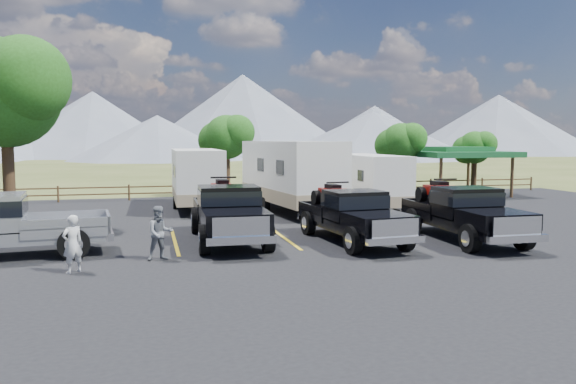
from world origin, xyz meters
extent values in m
plane|color=#414E21|center=(0.00, 0.00, 0.00)|extent=(320.00, 320.00, 0.00)
cube|color=black|center=(0.00, 3.00, 0.02)|extent=(44.00, 34.00, 0.04)
cube|color=gold|center=(-6.00, 4.00, 0.04)|extent=(0.12, 5.50, 0.01)
cube|color=gold|center=(-2.00, 4.00, 0.04)|extent=(0.12, 5.50, 0.01)
cube|color=gold|center=(2.00, 4.00, 0.04)|extent=(0.12, 5.50, 0.01)
cube|color=gold|center=(6.00, 4.00, 0.04)|extent=(0.12, 5.50, 0.01)
cylinder|color=black|center=(-12.50, 9.00, 2.24)|extent=(0.48, 0.48, 4.48)
sphere|color=#1E4B12|center=(-12.50, 9.00, 5.60)|extent=(4.48, 4.48, 4.48)
sphere|color=#1E4B12|center=(-11.54, 8.20, 6.08)|extent=(3.52, 3.52, 3.52)
cylinder|color=black|center=(9.00, 17.00, 1.40)|extent=(0.39, 0.39, 2.80)
sphere|color=#1E4B12|center=(9.00, 17.00, 3.50)|extent=(2.52, 2.52, 2.52)
sphere|color=#1E4B12|center=(9.54, 16.55, 3.77)|extent=(1.98, 1.98, 1.98)
sphere|color=#1E4B12|center=(8.50, 17.40, 3.32)|extent=(2.16, 2.16, 2.16)
cylinder|color=black|center=(15.00, 18.00, 1.26)|extent=(0.38, 0.38, 2.52)
sphere|color=#1E4B12|center=(15.00, 18.00, 3.15)|extent=(2.24, 2.24, 2.24)
sphere|color=#1E4B12|center=(15.48, 17.60, 3.39)|extent=(1.76, 1.76, 1.76)
sphere|color=#1E4B12|center=(14.55, 18.35, 2.99)|extent=(1.92, 1.92, 1.92)
cylinder|color=black|center=(-2.00, 19.00, 1.54)|extent=(0.41, 0.41, 3.08)
sphere|color=#1E4B12|center=(-2.00, 19.00, 3.85)|extent=(2.80, 2.80, 2.80)
sphere|color=#1E4B12|center=(-1.40, 18.50, 4.15)|extent=(2.20, 2.20, 2.20)
sphere|color=#1E4B12|center=(-2.56, 19.44, 3.65)|extent=(2.40, 2.40, 2.40)
cylinder|color=brown|center=(-12.00, 18.50, 0.50)|extent=(0.12, 0.12, 1.00)
cylinder|color=brown|center=(-8.00, 18.50, 0.50)|extent=(0.12, 0.12, 1.00)
cylinder|color=brown|center=(-4.00, 18.50, 0.50)|extent=(0.12, 0.12, 1.00)
cylinder|color=brown|center=(0.00, 18.50, 0.50)|extent=(0.12, 0.12, 1.00)
cylinder|color=brown|center=(4.00, 18.50, 0.50)|extent=(0.12, 0.12, 1.00)
cylinder|color=brown|center=(8.00, 18.50, 0.50)|extent=(0.12, 0.12, 1.00)
cylinder|color=brown|center=(12.00, 18.50, 0.50)|extent=(0.12, 0.12, 1.00)
cylinder|color=brown|center=(16.00, 18.50, 0.50)|extent=(0.12, 0.12, 1.00)
cylinder|color=brown|center=(20.00, 18.50, 0.50)|extent=(0.12, 0.12, 1.00)
cube|color=brown|center=(2.00, 18.50, 0.45)|extent=(36.00, 0.06, 0.08)
cube|color=brown|center=(2.00, 18.50, 0.85)|extent=(36.00, 0.06, 0.08)
cylinder|color=brown|center=(10.50, 14.50, 1.30)|extent=(0.20, 0.20, 2.60)
cylinder|color=brown|center=(10.50, 19.50, 1.30)|extent=(0.20, 0.20, 2.60)
cylinder|color=brown|center=(15.50, 14.50, 1.30)|extent=(0.20, 0.20, 2.60)
cylinder|color=brown|center=(15.50, 19.50, 1.30)|extent=(0.20, 0.20, 2.60)
cube|color=#19592C|center=(13.00, 17.00, 2.75)|extent=(6.20, 6.20, 0.35)
cube|color=#19592C|center=(13.00, 17.00, 3.05)|extent=(3.50, 3.50, 0.35)
cone|color=slate|center=(-18.00, 112.00, 7.00)|extent=(44.00, 44.00, 14.00)
cone|color=slate|center=(14.00, 108.00, 9.00)|extent=(52.00, 52.00, 18.00)
cone|color=slate|center=(48.00, 114.00, 6.00)|extent=(40.00, 40.00, 12.00)
cone|color=slate|center=(80.00, 110.00, 7.50)|extent=(50.00, 50.00, 15.00)
cone|color=slate|center=(-5.00, 87.00, 4.00)|extent=(32.00, 32.00, 8.00)
cone|color=slate|center=(35.00, 84.00, 4.50)|extent=(40.00, 40.00, 9.00)
cube|color=black|center=(-4.12, 3.43, 0.73)|extent=(2.14, 6.28, 0.39)
cube|color=black|center=(-4.16, 1.33, 1.13)|extent=(2.14, 2.01, 0.55)
cube|color=black|center=(-4.12, 3.30, 1.52)|extent=(2.09, 1.75, 1.09)
cube|color=black|center=(-4.12, 3.30, 1.68)|extent=(2.14, 1.82, 0.49)
cube|color=black|center=(-4.08, 5.40, 1.03)|extent=(2.16, 2.67, 0.60)
cube|color=silver|center=(-4.19, 0.22, 1.08)|extent=(1.75, 0.12, 0.60)
cube|color=silver|center=(-4.19, 0.15, 0.66)|extent=(2.15, 0.24, 0.24)
cube|color=silver|center=(-4.05, 6.71, 0.66)|extent=(2.15, 0.22, 0.24)
cylinder|color=black|center=(-5.19, 1.29, 0.53)|extent=(0.35, 0.99, 0.98)
cylinder|color=black|center=(-3.14, 1.25, 0.53)|extent=(0.35, 0.99, 0.98)
cylinder|color=black|center=(-5.10, 5.62, 0.53)|extent=(0.35, 0.99, 0.98)
cylinder|color=black|center=(-3.04, 5.58, 0.53)|extent=(0.35, 0.99, 0.98)
cube|color=maroon|center=(-4.08, 5.40, 1.77)|extent=(0.80, 1.44, 0.38)
cube|color=black|center=(-4.08, 5.40, 2.04)|extent=(0.45, 0.83, 0.20)
cube|color=maroon|center=(-4.09, 4.80, 1.88)|extent=(0.88, 0.40, 0.24)
cylinder|color=black|center=(-4.09, 4.91, 2.26)|extent=(0.99, 0.09, 0.07)
cylinder|color=black|center=(-4.58, 4.81, 1.55)|extent=(0.30, 0.62, 0.61)
cylinder|color=black|center=(-3.60, 4.79, 1.55)|extent=(0.30, 0.62, 0.61)
cylinder|color=black|center=(-4.56, 6.01, 1.55)|extent=(0.30, 0.62, 0.61)
cylinder|color=black|center=(-3.57, 5.99, 1.55)|extent=(0.30, 0.62, 0.61)
cube|color=black|center=(0.18, 2.26, 0.67)|extent=(2.34, 5.88, 0.36)
cube|color=black|center=(0.35, 0.34, 1.05)|extent=(2.08, 1.97, 0.50)
cube|color=black|center=(0.19, 2.14, 1.40)|extent=(2.02, 1.73, 1.01)
cube|color=black|center=(0.19, 2.14, 1.55)|extent=(2.07, 1.79, 0.45)
cube|color=black|center=(0.03, 4.07, 0.95)|extent=(2.14, 2.58, 0.55)
cube|color=silver|center=(0.44, -0.69, 1.00)|extent=(1.61, 0.22, 0.55)
cube|color=silver|center=(0.44, -0.75, 0.61)|extent=(1.98, 0.35, 0.22)
cube|color=silver|center=(-0.08, 5.28, 0.61)|extent=(1.98, 0.33, 0.22)
cylinder|color=black|center=(-0.59, 0.19, 0.49)|extent=(0.38, 0.93, 0.91)
cylinder|color=black|center=(1.30, 0.36, 0.49)|extent=(0.38, 0.93, 0.91)
cylinder|color=black|center=(-0.93, 4.17, 0.49)|extent=(0.38, 0.93, 0.91)
cylinder|color=black|center=(0.96, 4.33, 0.49)|extent=(0.38, 0.93, 0.91)
cube|color=maroon|center=(0.03, 4.07, 1.63)|extent=(0.82, 1.37, 0.35)
cube|color=black|center=(0.03, 4.07, 1.88)|extent=(0.47, 0.79, 0.18)
cube|color=maroon|center=(0.08, 3.52, 1.73)|extent=(0.83, 0.42, 0.22)
cylinder|color=black|center=(0.07, 3.62, 2.09)|extent=(0.91, 0.14, 0.06)
cylinder|color=black|center=(-0.38, 3.48, 1.43)|extent=(0.31, 0.58, 0.56)
cylinder|color=black|center=(0.53, 3.56, 1.43)|extent=(0.31, 0.58, 0.56)
cylinder|color=black|center=(-0.47, 4.58, 1.43)|extent=(0.31, 0.58, 0.56)
cylinder|color=black|center=(0.43, 4.66, 1.43)|extent=(0.31, 0.58, 0.56)
cube|color=black|center=(4.22, 1.62, 0.70)|extent=(2.05, 6.04, 0.38)
cube|color=black|center=(4.18, -0.41, 1.09)|extent=(2.06, 1.93, 0.53)
cube|color=black|center=(4.22, 1.49, 1.46)|extent=(2.01, 1.68, 1.05)
cube|color=black|center=(4.22, 1.49, 1.62)|extent=(2.05, 1.74, 0.47)
cube|color=black|center=(4.26, 3.51, 0.99)|extent=(2.07, 2.57, 0.58)
cube|color=silver|center=(4.16, -1.48, 1.04)|extent=(1.69, 0.12, 0.58)
cube|color=silver|center=(4.16, -1.54, 0.64)|extent=(2.07, 0.23, 0.23)
cube|color=silver|center=(4.28, 4.77, 0.64)|extent=(2.07, 0.21, 0.23)
cylinder|color=black|center=(3.19, -0.45, 0.51)|extent=(0.33, 0.95, 0.95)
cylinder|color=black|center=(5.17, -0.49, 0.51)|extent=(0.33, 0.95, 0.95)
cylinder|color=black|center=(3.27, 3.72, 0.51)|extent=(0.33, 0.95, 0.95)
cylinder|color=black|center=(5.25, 3.68, 0.51)|extent=(0.33, 0.95, 0.95)
cube|color=maroon|center=(4.26, 3.51, 1.70)|extent=(0.76, 1.38, 0.37)
cube|color=black|center=(4.26, 3.51, 1.97)|extent=(0.44, 0.80, 0.19)
cube|color=maroon|center=(4.25, 2.93, 1.81)|extent=(0.85, 0.38, 0.23)
cylinder|color=black|center=(4.25, 3.04, 2.18)|extent=(0.95, 0.08, 0.06)
cylinder|color=black|center=(3.77, 2.94, 1.49)|extent=(0.28, 0.59, 0.59)
cylinder|color=black|center=(4.72, 2.92, 1.49)|extent=(0.28, 0.59, 0.59)
cylinder|color=black|center=(3.80, 4.10, 1.49)|extent=(0.28, 0.59, 0.59)
cylinder|color=black|center=(4.74, 4.08, 1.49)|extent=(0.28, 0.59, 0.59)
cube|color=silver|center=(-4.41, 13.34, 1.87)|extent=(2.42, 7.28, 2.61)
cube|color=gray|center=(-4.41, 13.34, 0.86)|extent=(2.45, 7.31, 0.58)
cube|color=black|center=(-5.61, 11.55, 2.14)|extent=(0.03, 0.87, 0.58)
cube|color=black|center=(-3.27, 11.51, 2.14)|extent=(0.03, 0.87, 0.58)
cylinder|color=black|center=(-5.50, 13.64, 0.38)|extent=(0.25, 0.68, 0.68)
cylinder|color=black|center=(-3.32, 13.61, 0.38)|extent=(0.25, 0.68, 0.68)
cube|color=black|center=(-4.48, 8.85, 0.52)|extent=(0.14, 1.74, 0.10)
cube|color=silver|center=(0.09, 10.90, 2.13)|extent=(3.59, 8.50, 2.97)
cube|color=gray|center=(0.09, 10.90, 0.97)|extent=(3.63, 8.54, 0.66)
cube|color=black|center=(-0.98, 8.70, 2.43)|extent=(0.14, 0.99, 0.66)
cube|color=black|center=(1.66, 9.01, 2.43)|extent=(0.14, 0.99, 0.66)
cylinder|color=black|center=(-1.18, 11.08, 0.42)|extent=(0.36, 0.80, 0.77)
cylinder|color=black|center=(1.29, 11.38, 0.42)|extent=(0.36, 0.80, 0.77)
cube|color=black|center=(0.70, 5.83, 0.59)|extent=(0.36, 1.98, 0.11)
cube|color=silver|center=(4.24, 10.73, 1.72)|extent=(2.25, 6.66, 2.38)
cube|color=gray|center=(4.24, 10.73, 0.79)|extent=(2.27, 6.70, 0.53)
cube|color=black|center=(3.14, 9.10, 1.96)|extent=(0.03, 0.79, 0.53)
cube|color=black|center=(5.28, 9.05, 1.96)|extent=(0.03, 0.79, 0.53)
cylinder|color=black|center=(3.25, 11.01, 0.35)|extent=(0.23, 0.62, 0.62)
cylinder|color=black|center=(5.24, 10.97, 0.35)|extent=(0.23, 0.62, 0.62)
cube|color=black|center=(4.16, 6.63, 0.48)|extent=(0.14, 1.59, 0.09)
cube|color=gray|center=(-11.36, 2.40, 0.72)|extent=(6.29, 2.62, 0.39)
cube|color=gray|center=(-9.44, 2.60, 1.01)|extent=(2.78, 2.32, 0.59)
cube|color=silver|center=(-8.16, 2.74, 0.65)|extent=(0.40, 2.11, 0.24)
cylinder|color=black|center=(-9.36, 3.63, 0.52)|extent=(0.99, 0.42, 0.97)
cylinder|color=black|center=(-9.14, 1.62, 0.52)|extent=(0.99, 0.42, 0.97)
imported|color=silver|center=(-8.94, -0.22, 0.85)|extent=(0.70, 0.65, 1.61)
imported|color=slate|center=(-6.57, 0.89, 0.87)|extent=(0.92, 0.78, 1.66)
camera|label=1|loc=(-6.90, -16.40, 3.71)|focal=35.00mm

